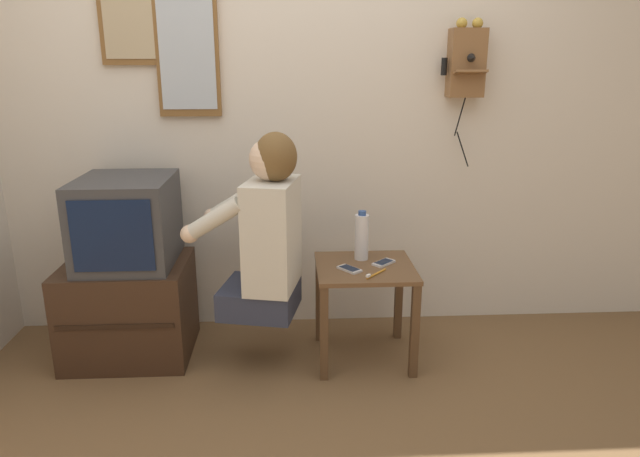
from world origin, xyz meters
TOP-DOWN VIEW (x-y plane):
  - ground_plane at (0.00, 0.00)m, footprint 14.00×14.00m
  - wall_back at (0.00, 1.18)m, footprint 6.80×0.05m
  - side_table at (0.35, 0.69)m, footprint 0.49×0.47m
  - person at (-0.14, 0.65)m, footprint 0.57×0.47m
  - tv_stand at (-0.88, 0.80)m, footprint 0.63×0.52m
  - television at (-0.85, 0.82)m, footprint 0.46×0.52m
  - wall_phone_antique at (0.92, 1.10)m, footprint 0.23×0.18m
  - framed_picture at (-0.81, 1.14)m, footprint 0.35×0.03m
  - wall_mirror at (-0.55, 1.14)m, footprint 0.32×0.03m
  - cell_phone_held at (0.26, 0.63)m, footprint 0.12×0.13m
  - cell_phone_spare at (0.44, 0.72)m, footprint 0.13×0.13m
  - water_bottle at (0.34, 0.80)m, footprint 0.07×0.07m
  - toothbrush at (0.37, 0.55)m, footprint 0.12×0.13m

SIDE VIEW (x-z plane):
  - ground_plane at x=0.00m, z-range 0.00..0.00m
  - tv_stand at x=-0.88m, z-range 0.00..0.51m
  - side_table at x=0.35m, z-range 0.15..0.66m
  - cell_phone_held at x=0.26m, z-range 0.51..0.52m
  - cell_phone_spare at x=0.44m, z-range 0.51..0.52m
  - toothbrush at x=0.37m, z-range 0.51..0.53m
  - water_bottle at x=0.34m, z-range 0.50..0.76m
  - person at x=-0.14m, z-range 0.26..1.16m
  - television at x=-0.85m, z-range 0.51..0.95m
  - wall_back at x=0.00m, z-range 0.00..2.55m
  - wall_phone_antique at x=0.92m, z-range 1.11..1.89m
  - wall_mirror at x=-0.55m, z-range 1.22..1.98m
  - framed_picture at x=-0.81m, z-range 1.48..1.92m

